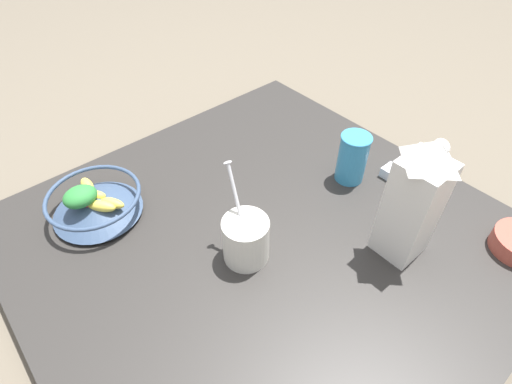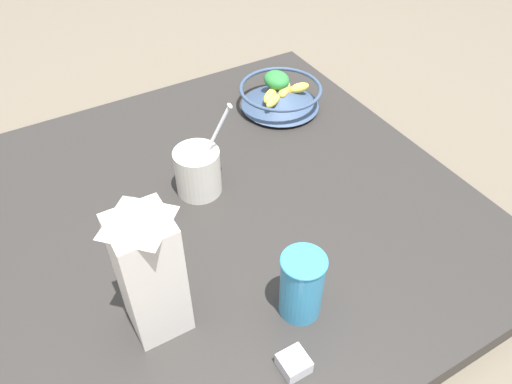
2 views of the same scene
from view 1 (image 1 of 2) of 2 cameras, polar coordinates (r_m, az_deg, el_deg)
name	(u,v)px [view 1 (image 1 of 2)]	position (r m, az deg, el deg)	size (l,w,h in m)	color
ground_plane	(264,247)	(0.99, 1.20, -7.82)	(6.00, 6.00, 0.00)	#665B4C
countertop	(265,240)	(0.97, 1.22, -6.93)	(1.06, 1.06, 0.05)	#2D2B28
fruit_bowl	(95,202)	(1.04, -22.07, -1.33)	(0.23, 0.23, 0.10)	#384C6B
milk_carton	(414,201)	(0.88, 21.67, -1.15)	(0.09, 0.09, 0.30)	silver
yogurt_tub	(246,238)	(0.87, -1.49, -6.55)	(0.14, 0.10, 0.22)	silver
drinking_cup	(352,157)	(1.08, 13.59, 4.91)	(0.08, 0.08, 0.14)	#3893C6
spice_jar	(391,173)	(1.15, 18.79, 2.60)	(0.05, 0.05, 0.03)	silver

